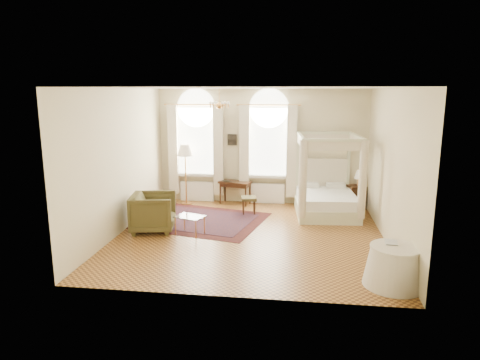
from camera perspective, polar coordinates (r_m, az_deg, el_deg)
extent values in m
plane|color=#A86F30|center=(9.85, 1.34, -7.38)|extent=(6.00, 6.00, 0.00)
plane|color=beige|center=(12.39, 2.87, 4.44)|extent=(6.00, 0.00, 6.00)
plane|color=beige|center=(6.53, -1.44, -2.31)|extent=(6.00, 0.00, 6.00)
plane|color=beige|center=(10.20, -15.63, 2.41)|extent=(0.00, 6.00, 6.00)
plane|color=beige|center=(9.60, 19.49, 1.60)|extent=(0.00, 6.00, 6.00)
plane|color=white|center=(9.30, 1.44, 12.18)|extent=(6.00, 6.00, 0.00)
cube|color=white|center=(12.64, -5.78, 5.23)|extent=(1.10, 0.04, 1.90)
cylinder|color=white|center=(12.57, -5.87, 9.53)|extent=(1.10, 0.04, 1.10)
cube|color=white|center=(12.71, -5.78, 0.74)|extent=(1.32, 0.24, 0.08)
cube|color=beige|center=(12.68, -8.89, 4.03)|extent=(0.28, 0.14, 2.60)
cube|color=beige|center=(12.37, -2.91, 3.96)|extent=(0.28, 0.14, 2.60)
cube|color=white|center=(12.83, -5.71, -1.47)|extent=(1.00, 0.12, 0.58)
cube|color=white|center=(12.33, 3.80, 5.10)|extent=(1.10, 0.04, 1.90)
cylinder|color=white|center=(12.26, 3.86, 9.51)|extent=(1.10, 0.04, 1.10)
cube|color=white|center=(12.40, 3.71, 0.50)|extent=(1.32, 0.24, 0.08)
cube|color=beige|center=(12.26, 0.60, 3.90)|extent=(0.28, 0.14, 2.60)
cube|color=beige|center=(12.17, 6.89, 3.76)|extent=(0.28, 0.14, 2.60)
cube|color=white|center=(12.53, 3.68, -1.77)|extent=(1.00, 0.12, 0.58)
cylinder|color=#CC8E44|center=(10.62, -2.79, 11.05)|extent=(0.02, 0.02, 0.40)
sphere|color=#CC8E44|center=(10.63, -2.78, 9.87)|extent=(0.16, 0.16, 0.16)
sphere|color=beige|center=(10.59, -1.59, 10.25)|extent=(0.07, 0.07, 0.07)
sphere|color=beige|center=(10.79, -2.02, 10.28)|extent=(0.07, 0.07, 0.07)
sphere|color=beige|center=(10.83, -3.18, 10.27)|extent=(0.07, 0.07, 0.07)
sphere|color=beige|center=(10.67, -3.97, 10.24)|extent=(0.07, 0.07, 0.07)
sphere|color=beige|center=(10.46, -3.57, 10.21)|extent=(0.07, 0.07, 0.07)
sphere|color=beige|center=(10.42, -2.37, 10.22)|extent=(0.07, 0.07, 0.07)
cube|color=black|center=(12.44, -1.05, 5.41)|extent=(0.26, 0.03, 0.32)
cube|color=black|center=(12.30, 9.66, 5.64)|extent=(0.22, 0.03, 0.26)
cube|color=beige|center=(11.64, 11.36, -3.73)|extent=(1.69, 2.02, 0.33)
cube|color=white|center=(11.57, 11.42, -2.35)|extent=(1.59, 1.92, 0.25)
cube|color=beige|center=(12.38, 10.89, 0.33)|extent=(1.55, 0.19, 1.09)
cube|color=beige|center=(12.24, 7.61, 1.39)|extent=(0.09, 0.09, 2.09)
cube|color=beige|center=(12.44, 14.22, 1.29)|extent=(0.09, 0.09, 2.09)
cube|color=beige|center=(10.48, 8.36, -0.40)|extent=(0.09, 0.09, 2.09)
cube|color=beige|center=(10.71, 16.03, -0.47)|extent=(0.09, 0.09, 2.09)
cube|color=beige|center=(12.17, 11.13, 6.18)|extent=(1.55, 0.19, 0.07)
cube|color=beige|center=(10.40, 12.49, 5.19)|extent=(1.55, 0.19, 0.07)
cube|color=beige|center=(11.20, 8.11, 5.81)|extent=(0.22, 1.91, 0.07)
cube|color=beige|center=(11.42, 15.34, 5.62)|extent=(0.22, 1.91, 0.07)
cube|color=beige|center=(12.19, 11.11, 5.59)|extent=(1.60, 0.16, 0.25)
cube|color=beige|center=(10.42, 12.46, 4.50)|extent=(1.60, 0.16, 0.25)
cube|color=beige|center=(11.22, 8.09, 5.17)|extent=(0.19, 1.96, 0.25)
cube|color=beige|center=(11.43, 15.30, 4.99)|extent=(0.19, 1.96, 0.25)
cylinder|color=beige|center=(10.46, 8.37, 0.09)|extent=(0.20, 0.20, 1.91)
cylinder|color=beige|center=(10.69, 16.05, 0.00)|extent=(0.20, 0.20, 1.91)
cube|color=#3B1D10|center=(12.42, 15.21, -2.18)|extent=(0.55, 0.52, 0.64)
cylinder|color=#CC8E44|center=(12.37, 15.64, -0.23)|extent=(0.13, 0.13, 0.21)
cone|color=beige|center=(12.33, 15.69, 0.73)|extent=(0.29, 0.29, 0.23)
cube|color=#3B1D10|center=(12.35, -0.66, -0.29)|extent=(0.98, 0.67, 0.05)
cube|color=#3B1D10|center=(12.37, -0.65, -0.66)|extent=(0.88, 0.56, 0.09)
cylinder|color=#3B1D10|center=(12.73, -2.00, -1.46)|extent=(0.04, 0.04, 0.63)
cylinder|color=#3B1D10|center=(12.45, 1.35, -1.77)|extent=(0.04, 0.04, 0.63)
cylinder|color=#3B1D10|center=(12.41, -2.65, -1.82)|extent=(0.04, 0.04, 0.63)
cylinder|color=#3B1D10|center=(12.12, 0.77, -2.14)|extent=(0.04, 0.04, 0.63)
imported|color=black|center=(12.32, -1.61, -0.13)|extent=(0.42, 0.35, 0.03)
cube|color=#3F381B|center=(11.44, 1.19, -2.48)|extent=(0.45, 0.45, 0.08)
cylinder|color=#3B1D10|center=(11.35, 0.48, -3.78)|extent=(0.04, 0.04, 0.37)
cylinder|color=#3B1D10|center=(11.37, 1.97, -3.77)|extent=(0.04, 0.04, 0.37)
cylinder|color=#3B1D10|center=(11.63, 0.42, -3.39)|extent=(0.04, 0.04, 0.37)
cylinder|color=#3B1D10|center=(11.65, 1.87, -3.37)|extent=(0.04, 0.04, 0.37)
imported|color=#423B1C|center=(10.23, -11.49, -4.25)|extent=(1.14, 1.12, 0.90)
cube|color=white|center=(9.85, -6.72, -4.87)|extent=(0.75, 0.63, 0.02)
cylinder|color=#CC8E44|center=(9.92, -8.61, -6.09)|extent=(0.03, 0.03, 0.43)
cylinder|color=#CC8E44|center=(9.62, -5.91, -6.59)|extent=(0.03, 0.03, 0.43)
cylinder|color=#CC8E44|center=(10.20, -7.42, -5.54)|extent=(0.03, 0.03, 0.43)
cylinder|color=#CC8E44|center=(9.91, -4.77, -6.01)|extent=(0.03, 0.03, 0.43)
cylinder|color=#CC8E44|center=(12.59, -7.15, -3.11)|extent=(0.31, 0.31, 0.03)
cylinder|color=#CC8E44|center=(12.42, -7.24, 0.24)|extent=(0.04, 0.04, 1.53)
cone|color=beige|center=(12.28, -7.34, 3.98)|extent=(0.45, 0.45, 0.33)
cube|color=#451410|center=(11.07, -6.18, -5.25)|extent=(3.91, 3.18, 0.01)
cube|color=black|center=(11.06, -6.18, -5.22)|extent=(3.26, 2.54, 0.01)
cone|color=silver|center=(7.80, 19.86, -10.86)|extent=(1.02, 1.02, 0.66)
cylinder|color=silver|center=(7.68, 20.05, -8.46)|extent=(0.83, 0.83, 0.04)
imported|color=black|center=(7.79, 18.78, -7.83)|extent=(0.23, 0.29, 0.03)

